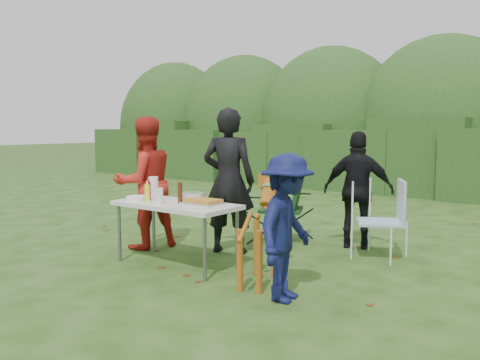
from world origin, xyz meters
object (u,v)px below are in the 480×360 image
Objects in this scene: folding_table at (176,207)px; beer_bottle at (180,193)px; ketchup_bottle at (148,191)px; dog at (258,233)px; camping_chair at (281,205)px; lawn_chair at (380,219)px; paper_towel_roll at (153,187)px; person_red_jacket at (145,183)px; mustard_bottle at (147,193)px; child at (287,228)px; person_cook at (229,181)px; person_black_puffy at (358,190)px.

beer_bottle is (0.06, 0.00, 0.17)m from folding_table.
dog is at bearing 1.10° from ketchup_bottle.
camping_chair is 1.07× the size of lawn_chair.
lawn_chair is at bearing 34.64° from paper_towel_roll.
person_red_jacket is (-0.95, 0.39, 0.19)m from folding_table.
ketchup_bottle is 0.85× the size of paper_towel_roll.
folding_table is at bearing -177.25° from beer_bottle.
beer_bottle reaches higher than mustard_bottle.
mustard_bottle is at bearing 13.37° from lawn_chair.
person_red_jacket is 1.27× the size of child.
person_red_jacket is 1.56× the size of dog.
person_red_jacket is at bearing 60.72° from dog.
dog is at bearing 119.41° from person_cook.
folding_table is 5.77× the size of paper_towel_roll.
person_cook reaches higher than mustard_bottle.
lawn_chair is at bearing 155.05° from camping_chair.
ketchup_bottle is at bearing 130.60° from mustard_bottle.
dog is (1.17, -0.01, -0.15)m from folding_table.
paper_towel_roll is (-0.19, 0.28, 0.03)m from mustard_bottle.
person_black_puffy is 6.01× the size of paper_towel_roll.
camping_chair reaches higher than beer_bottle.
paper_towel_roll is (0.41, -0.23, -0.01)m from person_red_jacket.
ketchup_bottle is at bearing 38.59° from person_cook.
person_cook is 1.01m from camping_chair.
dog is (2.12, -0.40, -0.34)m from person_red_jacket.
beer_bottle is at bearing 17.46° from mustard_bottle.
lawn_chair reaches higher than ketchup_bottle.
person_black_puffy is 2.36m from child.
lawn_chair is 4.10× the size of beer_bottle.
lawn_chair is 2.83m from paper_towel_roll.
child is 2.02m from mustard_bottle.
person_cook is at bearing 45.42° from child.
camping_chair reaches higher than folding_table.
child reaches higher than mustard_bottle.
person_cook is at bearing 87.19° from beer_bottle.
paper_towel_roll is at bearing 65.85° from dog.
paper_towel_roll reaches higher than ketchup_bottle.
folding_table is 6.82× the size of ketchup_bottle.
person_cook is 0.86m from beer_bottle.
paper_towel_roll is at bearing 26.13° from person_cook.
person_red_jacket reaches higher than beer_bottle.
camping_chair reaches higher than ketchup_bottle.
child is 5.30× the size of paper_towel_roll.
person_cook is 1.08m from mustard_bottle.
beer_bottle is (-0.04, -0.85, -0.07)m from person_cook.
person_red_jacket is at bearing 139.51° from mustard_bottle.
mustard_bottle is 0.77× the size of paper_towel_roll.
camping_chair is (1.28, 1.36, -0.35)m from person_red_jacket.
dog reaches higher than beer_bottle.
person_black_puffy reaches higher than dog.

